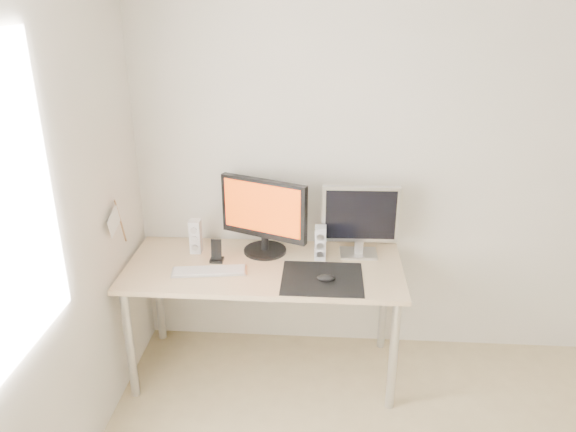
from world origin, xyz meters
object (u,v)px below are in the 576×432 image
object	(u,v)px
desk	(264,277)
phone_dock	(217,255)
speaker_right	(320,243)
second_monitor	(360,218)
main_monitor	(264,214)
speaker_left	(196,236)
keyboard	(209,271)
mouse	(326,278)

from	to	relation	value
desk	phone_dock	xyz separation A→B (m)	(-0.28, 0.03, 0.12)
desk	speaker_right	world-z (taller)	speaker_right
second_monitor	phone_dock	xyz separation A→B (m)	(-0.84, -0.15, -0.20)
main_monitor	second_monitor	world-z (taller)	main_monitor
speaker_left	keyboard	size ratio (longest dim) A/B	0.48
speaker_right	phone_dock	xyz separation A→B (m)	(-0.60, -0.08, -0.06)
mouse	phone_dock	distance (m)	0.67
desk	second_monitor	size ratio (longest dim) A/B	3.55
keyboard	phone_dock	size ratio (longest dim) A/B	3.10
main_monitor	keyboard	bearing A→B (deg)	-136.02
speaker_left	desk	bearing A→B (deg)	-19.49
main_monitor	desk	bearing A→B (deg)	-84.70
second_monitor	speaker_right	distance (m)	0.28
keyboard	main_monitor	bearing A→B (deg)	43.98
speaker_left	second_monitor	bearing A→B (deg)	1.57
speaker_left	phone_dock	xyz separation A→B (m)	(0.15, -0.12, -0.06)
desk	speaker_left	world-z (taller)	speaker_left
mouse	speaker_left	world-z (taller)	speaker_left
main_monitor	second_monitor	bearing A→B (deg)	0.69
mouse	second_monitor	size ratio (longest dim) A/B	0.23
speaker_right	main_monitor	bearing A→B (deg)	169.48
desk	speaker_left	xyz separation A→B (m)	(-0.43, 0.15, 0.18)
desk	keyboard	distance (m)	0.33
keyboard	phone_dock	world-z (taller)	phone_dock
second_monitor	keyboard	size ratio (longest dim) A/B	1.04
mouse	phone_dock	world-z (taller)	phone_dock
desk	speaker_right	xyz separation A→B (m)	(0.32, 0.11, 0.18)
speaker_left	speaker_right	world-z (taller)	same
second_monitor	phone_dock	bearing A→B (deg)	-170.09
mouse	speaker_left	bearing A→B (deg)	157.92
main_monitor	keyboard	xyz separation A→B (m)	(-0.28, -0.27, -0.25)
main_monitor	phone_dock	world-z (taller)	main_monitor
phone_dock	second_monitor	bearing A→B (deg)	9.91
main_monitor	keyboard	distance (m)	0.47
main_monitor	speaker_left	size ratio (longest dim) A/B	2.55
main_monitor	speaker_left	world-z (taller)	main_monitor
speaker_right	phone_dock	distance (m)	0.61
desk	phone_dock	size ratio (longest dim) A/B	11.46
speaker_right	phone_dock	bearing A→B (deg)	-172.81
mouse	speaker_right	world-z (taller)	speaker_right
phone_dock	speaker_left	bearing A→B (deg)	140.91
mouse	keyboard	xyz separation A→B (m)	(-0.66, 0.06, -0.01)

